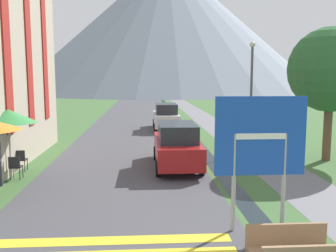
% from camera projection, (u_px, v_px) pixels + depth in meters
% --- Properties ---
extents(ground_plane, '(160.00, 160.00, 0.00)m').
position_uv_depth(ground_plane, '(170.00, 132.00, 24.92)').
color(ground_plane, '#3D6033').
extents(road, '(6.40, 60.00, 0.01)m').
position_uv_depth(road, '(136.00, 117.00, 34.66)').
color(road, '#424247').
rests_on(road, ground_plane).
extents(footpath, '(2.20, 60.00, 0.01)m').
position_uv_depth(footpath, '(201.00, 116.00, 35.05)').
color(footpath, slate).
rests_on(footpath, ground_plane).
extents(drainage_channel, '(0.60, 60.00, 0.00)m').
position_uv_depth(drainage_channel, '(175.00, 116.00, 34.89)').
color(drainage_channel, black).
rests_on(drainage_channel, ground_plane).
extents(mountain_distant, '(75.07, 75.07, 33.22)m').
position_uv_depth(mountain_distant, '(167.00, 25.00, 94.47)').
color(mountain_distant, gray).
rests_on(mountain_distant, ground_plane).
extents(road_sign, '(2.15, 0.11, 3.22)m').
position_uv_depth(road_sign, '(260.00, 145.00, 8.71)').
color(road_sign, '#9E9EA3').
rests_on(road_sign, ground_plane).
extents(parked_car_near, '(1.80, 4.48, 1.82)m').
position_uv_depth(parked_car_near, '(177.00, 145.00, 15.12)').
color(parked_car_near, '#A31919').
rests_on(parked_car_near, ground_plane).
extents(parked_car_far, '(1.77, 4.38, 1.82)m').
position_uv_depth(parked_car_far, '(166.00, 117.00, 26.05)').
color(parked_car_far, silver).
rests_on(parked_car_far, ground_plane).
extents(cafe_chair_middle, '(0.40, 0.40, 0.85)m').
position_uv_depth(cafe_chair_middle, '(15.00, 166.00, 13.33)').
color(cafe_chair_middle, '#232328').
rests_on(cafe_chair_middle, ground_plane).
extents(cafe_chair_far_left, '(0.40, 0.40, 0.85)m').
position_uv_depth(cafe_chair_far_left, '(21.00, 158.00, 14.50)').
color(cafe_chair_far_left, '#232328').
rests_on(cafe_chair_far_left, ground_plane).
extents(cafe_umbrella_middle_green, '(2.00, 2.00, 2.51)m').
position_uv_depth(cafe_umbrella_middle_green, '(8.00, 116.00, 13.23)').
color(cafe_umbrella_middle_green, '#B7B2A8').
rests_on(cafe_umbrella_middle_green, ground_plane).
extents(streetlamp, '(0.28, 0.28, 5.30)m').
position_uv_depth(streetlamp, '(251.00, 88.00, 17.71)').
color(streetlamp, '#515156').
rests_on(streetlamp, ground_plane).
extents(tree_by_path, '(3.64, 3.64, 5.79)m').
position_uv_depth(tree_by_path, '(331.00, 70.00, 16.00)').
color(tree_by_path, brown).
rests_on(tree_by_path, ground_plane).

